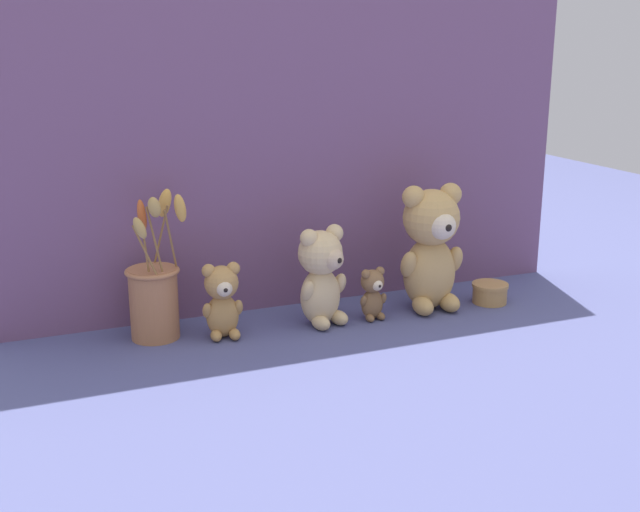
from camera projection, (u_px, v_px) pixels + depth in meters
ground_plane at (324, 327)px, 1.69m from camera, size 4.00×4.00×0.00m
backdrop_wall at (294, 141)px, 1.74m from camera, size 1.33×0.02×0.74m
teddy_bear_large at (431, 245)px, 1.76m from camera, size 0.15×0.14×0.28m
teddy_bear_medium at (323, 274)px, 1.68m from camera, size 0.12×0.11×0.21m
teddy_bear_small at (222, 299)px, 1.61m from camera, size 0.08×0.08×0.16m
teddy_bear_tiny at (373, 293)px, 1.72m from camera, size 0.06×0.06×0.12m
flower_vase at (154, 294)px, 1.61m from camera, size 0.13×0.14×0.30m
decorative_tin_tall at (489, 293)px, 1.84m from camera, size 0.08×0.08×0.05m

